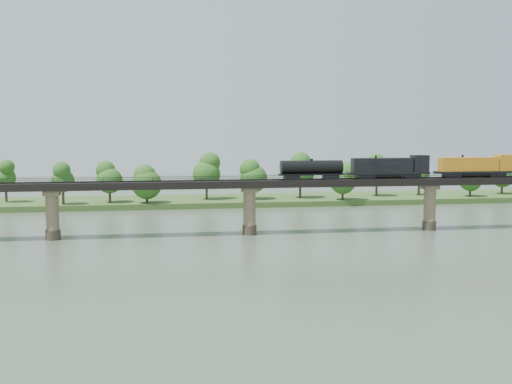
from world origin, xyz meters
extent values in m
plane|color=#3C4A3A|center=(0.00, 0.00, 0.00)|extent=(400.00, 400.00, 0.00)
cube|color=#304F1F|center=(0.00, 85.00, 0.80)|extent=(300.00, 24.00, 1.60)
cylinder|color=#473A2D|center=(-40.00, 30.00, 1.00)|extent=(3.00, 3.00, 2.00)
cylinder|color=#8F7E5D|center=(-40.00, 30.00, 5.50)|extent=(2.60, 2.60, 9.00)
cube|color=#8F7E5D|center=(-40.00, 30.00, 9.50)|extent=(3.20, 3.20, 1.00)
cylinder|color=#473A2D|center=(0.00, 30.00, 1.00)|extent=(3.00, 3.00, 2.00)
cylinder|color=#8F7E5D|center=(0.00, 30.00, 5.50)|extent=(2.60, 2.60, 9.00)
cube|color=#8F7E5D|center=(0.00, 30.00, 9.50)|extent=(3.20, 3.20, 1.00)
cylinder|color=#473A2D|center=(40.00, 30.00, 1.00)|extent=(3.00, 3.00, 2.00)
cylinder|color=#8F7E5D|center=(40.00, 30.00, 5.50)|extent=(2.60, 2.60, 9.00)
cube|color=#8F7E5D|center=(40.00, 30.00, 9.50)|extent=(3.20, 3.20, 1.00)
cube|color=black|center=(0.00, 30.00, 10.75)|extent=(220.00, 5.00, 1.50)
cube|color=black|center=(0.00, 29.25, 11.58)|extent=(220.00, 0.12, 0.16)
cube|color=black|center=(0.00, 30.75, 11.58)|extent=(220.00, 0.12, 0.16)
cube|color=black|center=(0.00, 27.60, 12.20)|extent=(220.00, 0.10, 0.10)
cube|color=black|center=(0.00, 32.40, 12.20)|extent=(220.00, 0.10, 0.10)
cube|color=black|center=(0.00, 27.60, 11.85)|extent=(0.08, 0.08, 0.70)
cube|color=black|center=(0.00, 32.40, 11.85)|extent=(0.08, 0.08, 0.70)
cylinder|color=#382619|center=(-60.94, 84.18, 3.46)|extent=(0.70, 0.70, 3.71)
sphere|color=#1E4D16|center=(-60.94, 84.18, 8.41)|extent=(5.67, 5.67, 5.67)
sphere|color=#1E4D16|center=(-60.94, 84.18, 11.50)|extent=(4.25, 4.25, 4.25)
cylinder|color=#382619|center=(-44.43, 76.31, 3.35)|extent=(0.70, 0.70, 3.51)
sphere|color=#1E4D16|center=(-44.43, 76.31, 8.03)|extent=(6.31, 6.31, 6.31)
sphere|color=#1E4D16|center=(-44.43, 76.31, 10.96)|extent=(4.73, 4.73, 4.73)
cylinder|color=#382619|center=(-32.24, 78.84, 3.27)|extent=(0.70, 0.70, 3.34)
sphere|color=#1E4D16|center=(-32.24, 78.84, 7.73)|extent=(7.18, 7.18, 7.18)
sphere|color=#1E4D16|center=(-32.24, 78.84, 10.52)|extent=(5.39, 5.39, 5.39)
cylinder|color=#382619|center=(-22.01, 76.15, 3.01)|extent=(0.70, 0.70, 2.83)
sphere|color=#1E4D16|center=(-22.01, 76.15, 6.78)|extent=(8.26, 8.26, 8.26)
sphere|color=#1E4D16|center=(-22.01, 76.15, 9.14)|extent=(6.19, 6.19, 6.19)
cylinder|color=#382619|center=(-5.04, 82.68, 3.58)|extent=(0.70, 0.70, 3.96)
sphere|color=#1E4D16|center=(-5.04, 82.68, 8.87)|extent=(8.07, 8.07, 8.07)
sphere|color=#1E4D16|center=(-5.04, 82.68, 12.17)|extent=(6.05, 6.05, 6.05)
cylinder|color=#382619|center=(8.52, 81.14, 3.23)|extent=(0.70, 0.70, 3.27)
sphere|color=#1E4D16|center=(8.52, 81.14, 7.59)|extent=(8.03, 8.03, 8.03)
sphere|color=#1E4D16|center=(8.52, 81.14, 10.31)|extent=(6.02, 6.02, 6.02)
cylinder|color=#382619|center=(22.65, 82.31, 3.56)|extent=(0.70, 0.70, 3.92)
sphere|color=#1E4D16|center=(22.65, 82.31, 8.79)|extent=(8.29, 8.29, 8.29)
sphere|color=#1E4D16|center=(22.65, 82.31, 12.05)|extent=(6.21, 6.21, 6.21)
cylinder|color=#382619|center=(33.59, 75.35, 3.11)|extent=(0.70, 0.70, 3.02)
sphere|color=#1E4D16|center=(33.59, 75.35, 7.15)|extent=(7.74, 7.74, 7.74)
sphere|color=#1E4D16|center=(33.59, 75.35, 9.67)|extent=(5.80, 5.80, 5.80)
cylinder|color=#382619|center=(46.81, 84.03, 3.50)|extent=(0.70, 0.70, 3.80)
sphere|color=#1E4D16|center=(46.81, 84.03, 8.56)|extent=(7.47, 7.47, 7.47)
sphere|color=#1E4D16|center=(46.81, 84.03, 11.73)|extent=(5.60, 5.60, 5.60)
cylinder|color=#382619|center=(60.48, 84.26, 3.29)|extent=(0.70, 0.70, 3.38)
sphere|color=#1E4D16|center=(60.48, 84.26, 7.80)|extent=(6.23, 6.23, 6.23)
sphere|color=#1E4D16|center=(60.48, 84.26, 10.62)|extent=(4.67, 4.67, 4.67)
cylinder|color=#382619|center=(74.35, 78.39, 2.99)|extent=(0.70, 0.70, 2.77)
sphere|color=#1E4D16|center=(74.35, 78.39, 6.68)|extent=(7.04, 7.04, 7.04)
sphere|color=#1E4D16|center=(74.35, 78.39, 8.99)|extent=(5.28, 5.28, 5.28)
cylinder|color=#382619|center=(87.62, 83.57, 3.07)|extent=(0.70, 0.70, 2.94)
sphere|color=#1E4D16|center=(87.62, 83.57, 7.00)|extent=(6.73, 6.73, 6.73)
sphere|color=#1E4D16|center=(87.62, 83.57, 9.45)|extent=(5.05, 5.05, 5.05)
cube|color=black|center=(55.37, 30.00, 12.02)|extent=(3.78, 2.27, 1.04)
cube|color=black|center=(44.97, 30.00, 12.02)|extent=(3.78, 2.27, 1.04)
cube|color=black|center=(50.17, 30.00, 12.68)|extent=(17.97, 2.84, 0.47)
cube|color=#BE8A17|center=(48.75, 30.00, 14.43)|extent=(13.24, 2.55, 3.03)
cube|color=#BE8A17|center=(57.26, 30.00, 14.72)|extent=(3.41, 2.84, 3.59)
cylinder|color=black|center=(50.17, 30.00, 12.16)|extent=(5.68, 1.32, 1.32)
cube|color=black|center=(35.51, 30.00, 12.02)|extent=(3.78, 2.27, 1.04)
cube|color=black|center=(25.11, 30.00, 12.02)|extent=(3.78, 2.27, 1.04)
cube|color=black|center=(30.31, 30.00, 12.68)|extent=(17.97, 2.84, 0.47)
cube|color=black|center=(28.89, 30.00, 14.43)|extent=(13.24, 2.55, 3.03)
cube|color=black|center=(37.40, 30.00, 14.72)|extent=(3.41, 2.84, 3.59)
cylinder|color=black|center=(30.31, 30.00, 12.16)|extent=(5.68, 1.32, 1.32)
cube|color=black|center=(17.54, 30.00, 12.02)|extent=(3.31, 2.08, 1.04)
cube|color=black|center=(9.03, 30.00, 12.02)|extent=(3.31, 2.08, 1.04)
cube|color=black|center=(13.28, 30.00, 12.64)|extent=(14.19, 2.27, 0.28)
cylinder|color=black|center=(13.28, 30.00, 14.15)|extent=(13.24, 2.84, 2.84)
cylinder|color=black|center=(13.28, 30.00, 15.66)|extent=(0.66, 0.66, 0.47)
camera|label=1|loc=(-18.92, -102.22, 22.79)|focal=45.00mm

